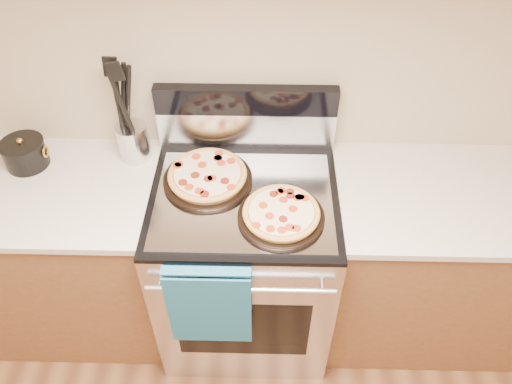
{
  "coord_description": "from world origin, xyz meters",
  "views": [
    {
      "loc": [
        0.08,
        0.24,
        2.34
      ],
      "look_at": [
        0.05,
        1.55,
        1.03
      ],
      "focal_mm": 35.0,
      "sensor_mm": 36.0,
      "label": 1
    }
  ],
  "objects_px": {
    "range_body": "(246,265)",
    "pepperoni_pizza_front": "(281,214)",
    "pepperoni_pizza_back": "(208,176)",
    "saucepan": "(25,154)",
    "utensil_crock": "(134,142)"
  },
  "relations": [
    {
      "from": "range_body",
      "to": "pepperoni_pizza_front",
      "type": "bearing_deg",
      "value": -41.54
    },
    {
      "from": "pepperoni_pizza_back",
      "to": "utensil_crock",
      "type": "height_order",
      "value": "utensil_crock"
    },
    {
      "from": "pepperoni_pizza_back",
      "to": "saucepan",
      "type": "height_order",
      "value": "saucepan"
    },
    {
      "from": "pepperoni_pizza_back",
      "to": "saucepan",
      "type": "distance_m",
      "value": 0.79
    },
    {
      "from": "pepperoni_pizza_front",
      "to": "saucepan",
      "type": "bearing_deg",
      "value": 164.3
    },
    {
      "from": "pepperoni_pizza_back",
      "to": "pepperoni_pizza_front",
      "type": "relative_size",
      "value": 1.1
    },
    {
      "from": "pepperoni_pizza_back",
      "to": "utensil_crock",
      "type": "distance_m",
      "value": 0.37
    },
    {
      "from": "range_body",
      "to": "utensil_crock",
      "type": "distance_m",
      "value": 0.76
    },
    {
      "from": "pepperoni_pizza_front",
      "to": "range_body",
      "type": "bearing_deg",
      "value": 138.46
    },
    {
      "from": "range_body",
      "to": "saucepan",
      "type": "relative_size",
      "value": 5.11
    },
    {
      "from": "pepperoni_pizza_front",
      "to": "pepperoni_pizza_back",
      "type": "bearing_deg",
      "value": 146.16
    },
    {
      "from": "pepperoni_pizza_back",
      "to": "saucepan",
      "type": "relative_size",
      "value": 2.04
    },
    {
      "from": "saucepan",
      "to": "pepperoni_pizza_front",
      "type": "bearing_deg",
      "value": -15.7
    },
    {
      "from": "saucepan",
      "to": "pepperoni_pizza_back",
      "type": "bearing_deg",
      "value": -7.55
    },
    {
      "from": "pepperoni_pizza_back",
      "to": "utensil_crock",
      "type": "relative_size",
      "value": 2.18
    }
  ]
}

